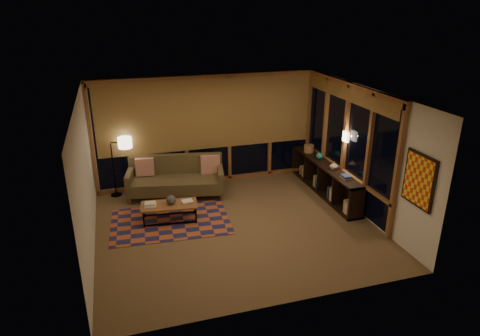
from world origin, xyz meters
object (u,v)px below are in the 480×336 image
object	(u,v)px
sofa	(176,178)
bookshelf	(325,178)
coffee_table	(170,212)
floor_lamp	(113,167)

from	to	relation	value
sofa	bookshelf	world-z (taller)	sofa
coffee_table	bookshelf	bearing A→B (deg)	12.06
sofa	coffee_table	world-z (taller)	sofa
coffee_table	sofa	bearing A→B (deg)	81.61
bookshelf	coffee_table	bearing A→B (deg)	-174.61
floor_lamp	bookshelf	size ratio (longest dim) A/B	0.49
sofa	floor_lamp	size ratio (longest dim) A/B	1.52
sofa	floor_lamp	xyz separation A→B (m)	(-1.37, 0.44, 0.27)
floor_lamp	coffee_table	bearing A→B (deg)	-38.78
coffee_table	floor_lamp	bearing A→B (deg)	129.20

